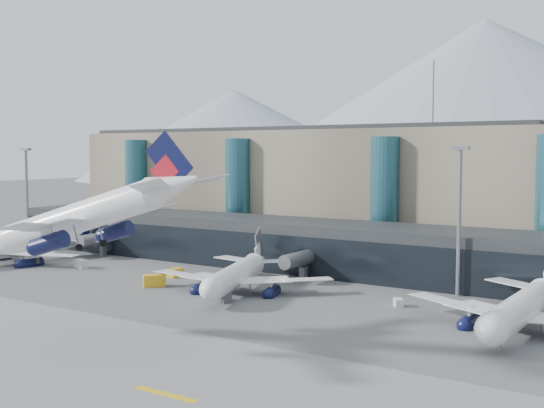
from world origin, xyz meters
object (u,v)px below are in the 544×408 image
Objects in this scene: hero_jet at (97,206)px; veh_f at (5,250)px; veh_c at (221,296)px; veh_h at (154,281)px; lightmast_mid at (459,212)px; lightmast_left at (27,192)px; jet_parked_right at (527,296)px; veh_a at (81,264)px; jet_parked_mid at (241,266)px; jet_parked_left at (28,241)px; veh_g at (398,303)px; veh_b at (175,273)px.

hero_jet reaches higher than veh_f.
veh_c is 0.89× the size of veh_h.
veh_f is at bearing -173.33° from lightmast_mid.
lightmast_left is 0.76× the size of hero_jet.
lightmast_left is 0.69× the size of jet_parked_right.
veh_a is at bearing -168.48° from lightmast_mid.
jet_parked_right is at bearing -108.43° from jet_parked_mid.
veh_f is at bearing -174.15° from veh_a.
jet_parked_left is 17.20× the size of veh_g.
jet_parked_left is 1.01× the size of jet_parked_right.
veh_c is at bearing 103.78° from jet_parked_right.
jet_parked_left is 10.56× the size of veh_c.
lightmast_mid is 0.69× the size of jet_parked_right.
lightmast_left is at bearing 84.79° from veh_b.
lightmast_mid is at bearing -24.30° from veh_h.
jet_parked_left is at bearing 140.59° from hero_jet.
veh_a is (-91.07, -0.04, -3.60)m from jet_parked_right.
lightmast_left is 82.88m from veh_c.
jet_parked_left reaches higher than veh_h.
jet_parked_left is at bearing 71.24° from jet_parked_mid.
veh_b is (23.91, 2.93, -0.03)m from veh_a.
veh_a is (-41.98, 0.10, -3.38)m from jet_parked_mid.
hero_jet is 0.91× the size of jet_parked_left.
veh_h is at bearing 97.23° from jet_parked_right.
veh_a is at bearing 91.50° from jet_parked_right.
jet_parked_mid is at bearing -81.98° from jet_parked_left.
veh_c is at bearing -0.88° from veh_a.
lightmast_mid is 95.32m from jet_parked_left.
veh_h reaches higher than veh_a.
jet_parked_mid is at bearing -155.48° from lightmast_mid.
jet_parked_mid reaches higher than veh_a.
veh_g is (101.01, -0.41, -0.37)m from veh_f.
veh_f is at bearing 84.98° from jet_parked_left.
veh_b is 0.84× the size of veh_c.
jet_parked_left is at bearing -137.66° from veh_f.
lightmast_mid reaches higher than jet_parked_right.
veh_c is 76.23m from veh_f.
veh_b is 0.82× the size of veh_f.
lightmast_left and lightmast_mid have the same top height.
veh_g is (23.20, 41.62, -17.22)m from hero_jet.
lightmast_left is 7.24× the size of veh_c.
veh_c is at bearing -16.02° from lightmast_left.
veh_b is at bearing 59.59° from veh_h.
lightmast_left is 105.90m from veh_g.
jet_parked_left is at bearing -168.49° from veh_a.
lightmast_left is 8.66× the size of veh_b.
lightmast_mid is 7.24× the size of veh_c.
jet_parked_mid is 11.89× the size of veh_b.
hero_jet is 90.02m from veh_f.
lightmast_left is 125.79m from jet_parked_right.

